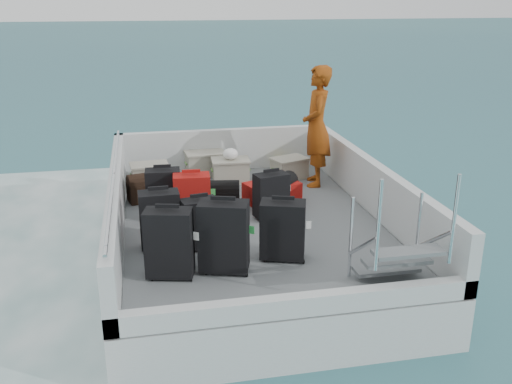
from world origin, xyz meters
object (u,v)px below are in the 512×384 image
(suitcase_3, at_px, (224,237))
(suitcase_4, at_px, (200,224))
(suitcase_0, at_px, (169,244))
(crate_0, at_px, (150,176))
(suitcase_8, at_px, (272,192))
(suitcase_2, at_px, (164,193))
(crate_3, at_px, (289,169))
(crate_2, at_px, (231,171))
(suitcase_6, at_px, (283,231))
(crate_1, at_px, (205,164))
(suitcase_5, at_px, (192,199))
(passenger, at_px, (317,127))
(suitcase_1, at_px, (160,220))
(suitcase_7, at_px, (271,196))

(suitcase_3, distance_m, suitcase_4, 0.67)
(suitcase_0, distance_m, crate_0, 3.18)
(suitcase_4, relative_size, suitcase_8, 0.83)
(suitcase_2, bearing_deg, suitcase_0, -87.46)
(suitcase_3, height_order, crate_3, suitcase_3)
(suitcase_3, distance_m, crate_2, 3.18)
(suitcase_6, xyz_separation_m, crate_1, (-0.48, 3.40, -0.16))
(suitcase_5, relative_size, passenger, 0.35)
(suitcase_5, height_order, crate_2, suitcase_5)
(suitcase_2, bearing_deg, suitcase_5, -35.10)
(crate_1, bearing_deg, suitcase_1, -106.98)
(crate_3, bearing_deg, suitcase_6, -106.23)
(suitcase_4, relative_size, suitcase_7, 1.00)
(suitcase_1, height_order, suitcase_6, suitcase_1)
(suitcase_2, relative_size, crate_2, 1.17)
(suitcase_6, bearing_deg, passenger, 83.49)
(suitcase_6, bearing_deg, crate_1, 116.29)
(suitcase_2, xyz_separation_m, suitcase_5, (0.36, -0.28, -0.00))
(suitcase_4, xyz_separation_m, suitcase_8, (1.20, 1.40, -0.16))
(suitcase_6, xyz_separation_m, suitcase_8, (0.31, 1.86, -0.20))
(suitcase_2, height_order, crate_3, suitcase_2)
(suitcase_4, distance_m, suitcase_5, 0.86)
(suitcase_0, bearing_deg, suitcase_7, 58.52)
(crate_3, xyz_separation_m, passenger, (0.32, -0.37, 0.78))
(suitcase_0, relative_size, suitcase_1, 1.08)
(crate_0, xyz_separation_m, crate_3, (2.25, -0.06, -0.01))
(suitcase_5, xyz_separation_m, suitcase_6, (0.89, -1.32, 0.02))
(suitcase_7, relative_size, crate_2, 1.10)
(suitcase_7, height_order, passenger, passenger)
(suitcase_5, bearing_deg, suitcase_1, -117.40)
(suitcase_0, xyz_separation_m, suitcase_2, (0.03, 1.79, -0.05))
(crate_1, bearing_deg, crate_2, -51.73)
(crate_3, bearing_deg, crate_0, 178.48)
(suitcase_7, xyz_separation_m, passenger, (1.01, 1.29, 0.62))
(crate_0, height_order, crate_2, crate_2)
(suitcase_2, distance_m, crate_2, 1.76)
(suitcase_2, xyz_separation_m, suitcase_7, (1.41, -0.34, -0.02))
(suitcase_3, height_order, suitcase_8, suitcase_3)
(suitcase_8, bearing_deg, crate_0, 37.66)
(suitcase_7, xyz_separation_m, crate_3, (0.69, 1.66, -0.15))
(suitcase_4, bearing_deg, suitcase_0, -131.61)
(suitcase_1, bearing_deg, suitcase_4, -16.26)
(suitcase_8, relative_size, passenger, 0.40)
(crate_2, bearing_deg, suitcase_7, -80.57)
(suitcase_7, xyz_separation_m, suitcase_8, (0.15, 0.61, -0.16))
(suitcase_5, height_order, suitcase_8, suitcase_5)
(suitcase_8, height_order, crate_0, crate_0)
(suitcase_2, relative_size, suitcase_5, 1.01)
(suitcase_2, distance_m, suitcase_7, 1.45)
(suitcase_2, bearing_deg, crate_3, 35.43)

